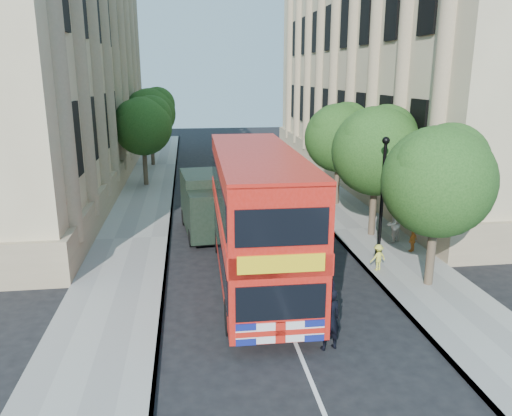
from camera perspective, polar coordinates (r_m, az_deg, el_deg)
name	(u,v)px	position (r m, az deg, el deg)	size (l,w,h in m)	color
ground	(293,338)	(15.69, 4.28, -14.55)	(120.00, 120.00, 0.00)	black
pavement_right	(363,229)	(26.05, 12.14, -2.38)	(3.50, 80.00, 0.12)	gray
pavement_left	(133,239)	(24.71, -13.89, -3.46)	(3.50, 80.00, 0.12)	gray
building_right	(409,56)	(40.92, 17.11, 16.28)	(12.00, 38.00, 18.00)	tan
building_left	(24,54)	(38.87, -24.96, 15.66)	(12.00, 38.00, 18.00)	tan
tree_right_near	(439,176)	(18.89, 20.20, 3.50)	(4.00, 4.00, 6.08)	#473828
tree_right_mid	(377,146)	(24.24, 13.69, 6.87)	(4.20, 4.20, 6.37)	#473828
tree_right_far	(339,134)	(29.88, 9.51, 8.34)	(4.00, 4.00, 6.15)	#473828
tree_left_far	(143,123)	(35.62, -12.75, 9.47)	(4.00, 4.00, 6.30)	#473828
tree_left_back	(151,111)	(43.55, -11.93, 10.84)	(4.20, 4.20, 6.65)	#473828
lamp_post	(382,203)	(21.54, 14.18, 0.57)	(0.32, 0.32, 5.16)	black
double_decker_bus	(257,214)	(18.41, 0.09, -0.66)	(3.04, 10.80, 4.97)	red
box_van	(206,206)	(24.61, -5.68, 0.21)	(2.57, 5.32, 2.94)	black
police_constable	(329,319)	(14.80, 8.38, -12.44)	(0.69, 0.46, 1.90)	black
woman_pedestrian	(393,224)	(23.96, 15.36, -1.79)	(0.85, 0.67, 1.76)	beige
child_a	(413,241)	(23.09, 17.48, -3.58)	(0.59, 0.24, 1.00)	orange
child_b	(378,257)	(20.58, 13.77, -5.49)	(0.70, 0.40, 1.08)	#CFCE46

